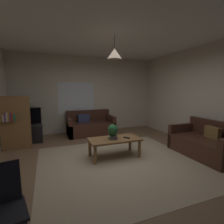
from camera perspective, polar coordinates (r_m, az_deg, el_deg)
name	(u,v)px	position (r m, az deg, el deg)	size (l,w,h in m)	color
floor	(117,160)	(4.02, 1.60, -15.70)	(5.13, 5.75, 0.02)	brown
rug	(120,163)	(3.85, 2.80, -16.60)	(3.34, 3.16, 0.01)	tan
wall_back	(87,95)	(6.47, -8.37, 5.73)	(5.25, 0.06, 2.75)	beige
wall_right	(206,97)	(5.28, 28.76, 4.45)	(0.06, 5.75, 2.75)	beige
ceiling	(117,31)	(3.87, 1.77, 25.31)	(5.13, 5.75, 0.02)	white
window_pane	(76,98)	(6.37, -11.73, 4.47)	(1.29, 0.01, 1.12)	white
couch_under_window	(90,127)	(6.10, -7.18, -4.80)	(1.58, 0.87, 0.82)	#47281E
couch_right_side	(205,144)	(4.73, 28.53, -9.40)	(0.87, 1.55, 0.82)	#47281E
coffee_table	(114,141)	(4.06, 0.81, -9.70)	(1.18, 0.59, 0.44)	olive
book_on_table_0	(111,138)	(4.02, -0.21, -8.63)	(0.13, 0.10, 0.03)	#387247
remote_on_table_0	(127,138)	(4.08, 4.88, -8.46)	(0.05, 0.16, 0.02)	black
potted_plant_on_table	(113,131)	(3.95, 0.22, -6.41)	(0.23, 0.26, 0.35)	#4C4C51
tv_stand	(26,134)	(5.72, -26.54, -6.65)	(0.90, 0.44, 0.50)	black
tv	(25,117)	(5.60, -26.88, -1.43)	(0.88, 0.16, 0.54)	black
potted_palm_corner	(23,120)	(6.17, -27.42, -2.43)	(0.85, 0.88, 1.23)	beige
bookshelf_corner	(15,123)	(5.18, -29.37, -3.08)	(0.70, 0.31, 1.40)	olive
folding_chair	(2,205)	(2.10, -32.73, -24.48)	(0.48, 0.49, 0.87)	black
pendant_lamp	(115,54)	(3.95, 0.86, 18.74)	(0.33, 0.33, 0.52)	black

